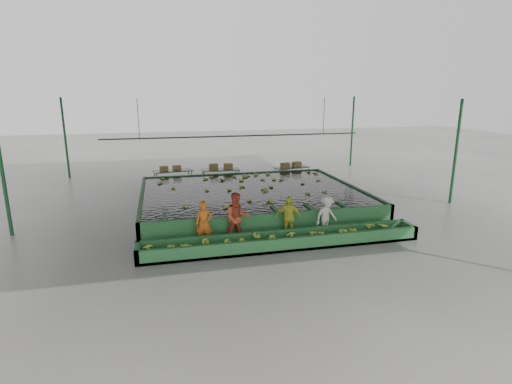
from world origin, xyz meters
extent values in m
plane|color=gray|center=(0.00, 0.00, 0.00)|extent=(80.00, 80.00, 0.00)
cube|color=#96979A|center=(0.00, 0.00, 5.00)|extent=(20.00, 22.00, 0.04)
cube|color=black|center=(0.00, 1.50, 0.85)|extent=(9.70, 7.70, 0.00)
cylinder|color=#59605B|center=(0.00, 5.00, 3.00)|extent=(0.08, 0.08, 14.00)
cylinder|color=#59605B|center=(-5.00, 5.00, 4.00)|extent=(0.04, 0.04, 2.00)
cylinder|color=#59605B|center=(5.00, 5.00, 4.00)|extent=(0.04, 0.04, 2.00)
imported|color=#C35C18|center=(-2.67, -2.80, 0.81)|extent=(0.65, 0.49, 1.63)
imported|color=#B44428|center=(-1.49, -2.80, 0.93)|extent=(0.95, 0.76, 1.86)
imported|color=gold|center=(0.43, -2.80, 0.81)|extent=(1.03, 0.74, 1.63)
imported|color=beige|center=(1.93, -2.80, 0.77)|extent=(1.13, 0.87, 1.53)
camera|label=1|loc=(-4.02, -16.13, 5.30)|focal=28.00mm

